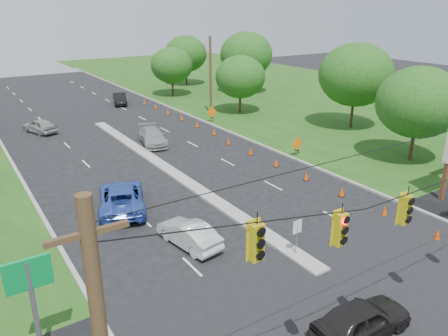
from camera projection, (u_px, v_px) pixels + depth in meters
ground at (393, 322)px, 17.94m from camera, size 160.00×160.00×0.00m
grass_right at (413, 121)px, 48.95m from camera, size 40.00×160.00×0.06m
cross_street at (393, 322)px, 17.94m from camera, size 160.00×14.00×0.02m
curb_left at (11, 161)px, 36.39m from camera, size 0.25×110.00×0.16m
curb_right at (216, 127)px, 46.68m from camera, size 0.25×110.00×0.16m
median at (168, 170)px, 34.46m from camera, size 1.00×34.00×0.18m
median_sign at (297, 231)px, 22.15m from camera, size 0.55×0.06×2.05m
signal_span at (435, 224)px, 15.39m from camera, size 25.60×0.32×9.00m
utility_pole_far_right at (210, 77)px, 50.26m from camera, size 0.28×0.28×9.00m
cone_0 at (438, 234)px, 24.11m from camera, size 0.32×0.32×0.70m
cone_1 at (385, 211)px, 26.86m from camera, size 0.32×0.32×0.70m
cone_2 at (342, 192)px, 29.62m from camera, size 0.32×0.32×0.70m
cone_3 at (306, 176)px, 32.37m from camera, size 0.32×0.32×0.70m
cone_4 at (276, 162)px, 35.12m from camera, size 0.32×0.32×0.70m
cone_5 at (251, 151)px, 37.88m from camera, size 0.32×0.32×0.70m
cone_6 at (228, 141)px, 40.63m from camera, size 0.32×0.32×0.70m
cone_7 at (214, 132)px, 43.69m from camera, size 0.32×0.32×0.70m
cone_8 at (197, 124)px, 46.44m from camera, size 0.32×0.32×0.70m
cone_9 at (182, 118)px, 49.19m from camera, size 0.32×0.32×0.70m
cone_10 at (168, 112)px, 51.94m from camera, size 0.32×0.32×0.70m
cone_11 at (156, 106)px, 54.70m from camera, size 0.32×0.32×0.70m
cone_12 at (144, 101)px, 57.45m from camera, size 0.32×0.32×0.70m
work_sign_1 at (297, 144)px, 37.22m from camera, size 1.27×0.58×1.37m
work_sign_2 at (212, 113)px, 48.23m from camera, size 1.27×0.58×1.37m
tree_7 at (419, 102)px, 34.81m from camera, size 6.72×6.72×7.84m
tree_8 at (356, 75)px, 44.50m from camera, size 7.56×7.56×8.82m
tree_9 at (240, 77)px, 51.32m from camera, size 5.88×5.88×6.86m
tree_10 at (246, 55)px, 62.82m from camera, size 7.56×7.56×8.82m
tree_11 at (186, 54)px, 69.65m from camera, size 6.72×6.72×7.84m
tree_12 at (172, 65)px, 61.31m from camera, size 5.88×5.88×6.86m
black_sedan at (362, 319)px, 17.01m from camera, size 4.41×1.98×1.47m
white_sedan at (189, 234)px, 23.48m from camera, size 2.12×4.35×1.37m
blue_pickup at (122, 197)px, 27.61m from camera, size 4.57×6.55×1.66m
silver_car_far at (152, 136)px, 40.70m from camera, size 3.19×5.52×1.50m
silver_car_oncoming at (40, 126)px, 44.37m from camera, size 3.12×4.56×1.44m
dark_car_receding at (120, 99)px, 57.24m from camera, size 2.74×4.77×1.49m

